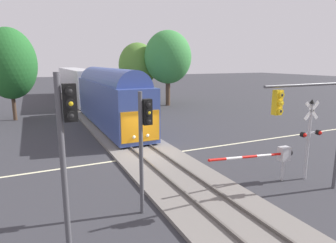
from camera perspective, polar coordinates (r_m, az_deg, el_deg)
name	(u,v)px	position (r m, az deg, el deg)	size (l,w,h in m)	color
ground_plane	(149,156)	(19.26, -3.77, -6.74)	(220.00, 220.00, 0.00)	#333338
road_centre_stripe	(149,156)	(19.26, -3.77, -6.73)	(44.00, 0.20, 0.01)	beige
railway_track	(149,155)	(19.23, -3.77, -6.47)	(4.40, 80.00, 0.32)	slate
commuter_train	(89,88)	(38.37, -15.17, 6.30)	(3.04, 41.27, 5.16)	#384C93
crossing_gate_near	(277,155)	(15.80, 20.39, -6.19)	(5.11, 0.40, 1.82)	#B7B7BC
crossing_signal_mast	(310,131)	(16.55, 25.85, -1.74)	(1.36, 0.44, 4.21)	#B2B2B7
traffic_signal_median	(144,133)	(11.38, -4.60, -2.31)	(0.53, 0.38, 4.95)	#4C4C51
traffic_signal_near_left	(67,145)	(8.29, -19.05, -4.28)	(0.53, 0.38, 5.79)	#4C4C51
traffic_signal_near_right	(322,108)	(14.57, 27.82, 2.33)	(5.24, 0.38, 5.34)	#4C4C51
oak_behind_train	(10,64)	(34.24, -28.42, 9.84)	(5.24, 5.24, 9.41)	#4C3828
oak_far_right	(168,57)	(40.81, -0.02, 12.36)	(6.38, 6.38, 10.19)	#4C3828
elm_centre_background	(138,65)	(43.16, -5.89, 10.79)	(5.47, 5.47, 8.70)	#4C3828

